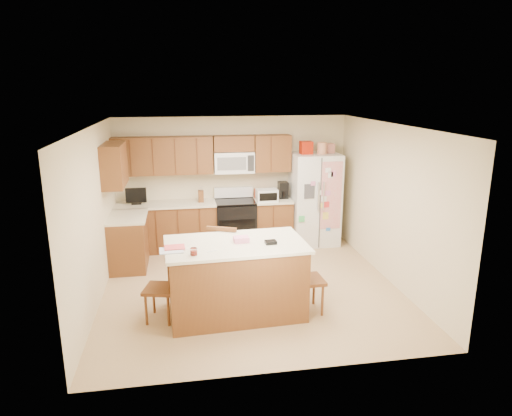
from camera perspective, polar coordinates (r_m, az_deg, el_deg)
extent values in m
plane|color=tan|center=(7.28, -0.67, -9.79)|extent=(4.50, 4.50, 0.00)
cube|color=beige|center=(9.03, -2.91, 3.45)|extent=(4.50, 0.10, 2.50)
cube|color=beige|center=(4.76, 3.50, -7.28)|extent=(4.50, 0.10, 2.50)
cube|color=beige|center=(6.89, -19.53, -1.05)|extent=(0.10, 4.50, 2.50)
cube|color=beige|center=(7.52, 16.49, 0.50)|extent=(0.10, 4.50, 2.50)
cube|color=white|center=(6.64, -0.74, 10.22)|extent=(4.50, 4.50, 0.04)
cube|color=brown|center=(8.88, -11.07, -2.40)|extent=(1.87, 0.60, 0.88)
cube|color=brown|center=(9.05, 2.05, -1.80)|extent=(0.72, 0.60, 0.88)
cube|color=brown|center=(8.19, -15.63, -4.18)|extent=(0.60, 0.95, 0.88)
cube|color=white|center=(8.75, -11.22, 0.45)|extent=(1.87, 0.64, 0.04)
cube|color=white|center=(8.92, 2.09, 1.01)|extent=(0.72, 0.64, 0.04)
cube|color=white|center=(8.06, -15.79, -1.08)|extent=(0.64, 0.95, 0.04)
cube|color=brown|center=(8.72, -11.56, 6.42)|extent=(1.85, 0.33, 0.70)
cube|color=brown|center=(8.89, 2.02, 6.87)|extent=(0.70, 0.33, 0.70)
cube|color=brown|center=(8.74, -2.84, 8.09)|extent=(0.76, 0.33, 0.29)
cube|color=brown|center=(7.89, -17.30, 5.17)|extent=(0.33, 0.95, 0.70)
cube|color=#4B2510|center=(8.59, -15.45, 6.06)|extent=(0.02, 0.01, 0.66)
cube|color=#4B2510|center=(8.63, -14.99, -3.16)|extent=(0.02, 0.01, 0.84)
cube|color=#4B2510|center=(8.56, -12.77, 6.20)|extent=(0.02, 0.01, 0.66)
cube|color=#4B2510|center=(8.60, -12.34, -3.05)|extent=(0.02, 0.01, 0.84)
cube|color=#4B2510|center=(8.54, -10.08, 6.33)|extent=(0.02, 0.01, 0.66)
cube|color=#4B2510|center=(8.59, -9.67, -2.94)|extent=(0.02, 0.01, 0.84)
cube|color=#4B2510|center=(8.55, -7.38, 6.44)|extent=(0.01, 0.01, 0.66)
cube|color=#4B2510|center=(8.59, -7.01, -2.83)|extent=(0.01, 0.01, 0.84)
cube|color=#4B2510|center=(8.71, 1.92, 6.71)|extent=(0.01, 0.01, 0.66)
cube|color=#4B2510|center=(8.76, 2.19, -2.38)|extent=(0.01, 0.01, 0.84)
cube|color=white|center=(8.77, -2.79, 5.76)|extent=(0.76, 0.38, 0.40)
cube|color=slate|center=(8.57, -3.04, 5.55)|extent=(0.54, 0.01, 0.24)
cube|color=#262626|center=(8.62, -0.65, 5.62)|extent=(0.12, 0.01, 0.30)
cube|color=brown|center=(8.73, -6.90, 1.48)|extent=(0.10, 0.14, 0.22)
cube|color=black|center=(8.81, -14.70, 0.54)|extent=(0.18, 0.12, 0.02)
cube|color=black|center=(8.77, -14.77, 1.55)|extent=(0.38, 0.03, 0.28)
cube|color=#B72E09|center=(8.95, 0.97, 1.79)|extent=(0.35, 0.22, 0.18)
cube|color=white|center=(8.73, 1.38, 1.61)|extent=(0.40, 0.28, 0.23)
cube|color=black|center=(8.59, 1.55, 1.40)|extent=(0.34, 0.01, 0.15)
cube|color=black|center=(8.98, 3.40, 2.27)|extent=(0.18, 0.22, 0.32)
cylinder|color=black|center=(8.93, 3.49, 1.73)|extent=(0.12, 0.12, 0.12)
cube|color=black|center=(8.92, -2.60, -2.07)|extent=(0.76, 0.64, 0.88)
cube|color=black|center=(8.61, -2.33, -2.82)|extent=(0.68, 0.01, 0.42)
cube|color=black|center=(8.79, -2.63, 0.83)|extent=(0.76, 0.64, 0.03)
cube|color=white|center=(9.01, -2.84, 2.00)|extent=(0.76, 0.10, 0.20)
cube|color=white|center=(9.06, 7.32, 1.11)|extent=(0.90, 0.75, 1.80)
cube|color=#4C4C4C|center=(8.70, 8.04, 0.52)|extent=(0.02, 0.01, 1.75)
cube|color=silver|center=(8.63, 7.80, 1.43)|extent=(0.02, 0.03, 0.55)
cube|color=silver|center=(8.66, 8.43, 1.45)|extent=(0.02, 0.03, 0.55)
cube|color=#3F3F44|center=(8.58, 6.69, 2.08)|extent=(0.20, 0.01, 0.28)
cube|color=#D84C59|center=(8.73, 9.33, 1.52)|extent=(0.42, 0.01, 1.30)
cube|color=#A61A05|center=(8.81, 6.28, 7.51)|extent=(0.22, 0.22, 0.24)
cylinder|color=tan|center=(8.85, 8.25, 7.42)|extent=(0.18, 0.18, 0.22)
cube|color=#B2695C|center=(9.04, 9.10, 7.41)|extent=(0.18, 0.20, 0.18)
cube|color=brown|center=(6.31, -2.53, -8.94)|extent=(1.84, 1.10, 0.98)
cube|color=white|center=(6.13, -2.58, -4.56)|extent=(1.92, 1.18, 0.04)
cylinder|color=#A61A05|center=(5.73, -7.80, -5.56)|extent=(0.08, 0.08, 0.06)
cylinder|color=white|center=(5.72, -7.81, -5.42)|extent=(0.09, 0.09, 0.09)
cube|color=pink|center=(6.15, -1.86, -3.93)|extent=(0.21, 0.16, 0.07)
cube|color=black|center=(6.08, 1.85, -4.29)|extent=(0.16, 0.13, 0.04)
cube|color=white|center=(5.92, -10.53, -5.24)|extent=(0.31, 0.26, 0.02)
cube|color=#D84C4C|center=(5.99, -10.14, -4.84)|extent=(0.27, 0.21, 0.01)
cylinder|color=white|center=(5.83, -5.54, -5.39)|extent=(0.13, 0.06, 0.01)
cube|color=brown|center=(6.29, -11.92, -9.85)|extent=(0.49, 0.50, 0.04)
cylinder|color=brown|center=(6.57, -12.66, -11.00)|extent=(0.04, 0.04, 0.43)
cylinder|color=brown|center=(6.28, -13.57, -12.31)|extent=(0.04, 0.04, 0.43)
cylinder|color=brown|center=(6.49, -10.11, -11.19)|extent=(0.04, 0.04, 0.43)
cylinder|color=brown|center=(6.20, -10.89, -12.53)|extent=(0.04, 0.04, 0.43)
cylinder|color=brown|center=(6.27, -10.18, -7.25)|extent=(0.02, 0.02, 0.48)
cylinder|color=brown|center=(6.20, -10.35, -7.51)|extent=(0.02, 0.02, 0.48)
cylinder|color=brown|center=(6.14, -10.53, -7.77)|extent=(0.02, 0.02, 0.48)
cylinder|color=brown|center=(6.07, -10.71, -8.03)|extent=(0.02, 0.02, 0.48)
cylinder|color=brown|center=(6.01, -10.89, -8.31)|extent=(0.02, 0.02, 0.48)
cube|color=brown|center=(6.05, -10.63, -5.69)|extent=(0.13, 0.39, 0.05)
cube|color=brown|center=(6.96, -3.79, -6.55)|extent=(0.60, 0.59, 0.05)
cylinder|color=brown|center=(7.16, -1.91, -8.14)|extent=(0.04, 0.04, 0.48)
cylinder|color=brown|center=(7.26, -4.83, -7.86)|extent=(0.04, 0.04, 0.48)
cylinder|color=brown|center=(6.86, -2.62, -9.21)|extent=(0.04, 0.04, 0.48)
cylinder|color=brown|center=(6.97, -5.67, -8.89)|extent=(0.04, 0.04, 0.48)
cylinder|color=brown|center=(6.64, -2.92, -4.93)|extent=(0.02, 0.02, 0.53)
cylinder|color=brown|center=(6.66, -3.61, -4.87)|extent=(0.02, 0.02, 0.53)
cylinder|color=brown|center=(6.69, -4.30, -4.81)|extent=(0.02, 0.02, 0.53)
cylinder|color=brown|center=(6.71, -4.99, -4.75)|extent=(0.02, 0.02, 0.53)
cylinder|color=brown|center=(6.74, -5.67, -4.70)|extent=(0.02, 0.02, 0.53)
cube|color=brown|center=(6.60, -4.35, -2.63)|extent=(0.43, 0.21, 0.06)
cube|color=brown|center=(6.41, 6.52, -8.92)|extent=(0.43, 0.45, 0.05)
cylinder|color=brown|center=(6.41, 8.30, -11.37)|extent=(0.04, 0.04, 0.45)
cylinder|color=brown|center=(6.70, 7.24, -10.09)|extent=(0.04, 0.04, 0.45)
cylinder|color=brown|center=(6.31, 5.61, -11.70)|extent=(0.04, 0.04, 0.45)
cylinder|color=brown|center=(6.61, 4.67, -10.38)|extent=(0.04, 0.04, 0.45)
cylinder|color=brown|center=(6.11, 5.49, -7.35)|extent=(0.02, 0.02, 0.50)
cylinder|color=brown|center=(6.18, 5.27, -7.09)|extent=(0.02, 0.02, 0.50)
cylinder|color=brown|center=(6.25, 5.05, -6.83)|extent=(0.02, 0.02, 0.50)
cylinder|color=brown|center=(6.32, 4.84, -6.58)|extent=(0.02, 0.02, 0.50)
cylinder|color=brown|center=(6.39, 4.64, -6.33)|extent=(0.02, 0.02, 0.50)
cube|color=brown|center=(6.16, 5.11, -4.69)|extent=(0.06, 0.42, 0.05)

